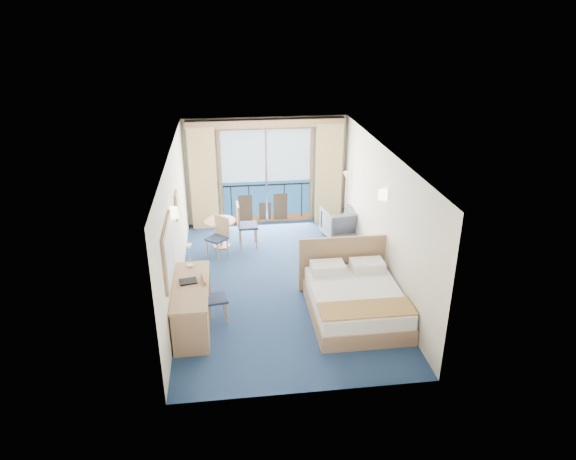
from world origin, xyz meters
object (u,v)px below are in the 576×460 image
(nightstand, at_px, (369,268))
(table_chair_b, at_px, (219,234))
(bed, at_px, (355,299))
(round_table, at_px, (221,227))
(floor_lamp, at_px, (346,186))
(desk_chair, at_px, (211,296))
(table_chair_a, at_px, (244,222))
(desk, at_px, (191,319))
(armchair, at_px, (340,223))

(nightstand, bearing_deg, table_chair_b, 153.61)
(table_chair_b, bearing_deg, nightstand, 16.20)
(bed, relative_size, table_chair_b, 2.27)
(round_table, xyz_separation_m, table_chair_b, (-0.03, -0.49, 0.03))
(floor_lamp, distance_m, desk_chair, 4.97)
(bed, xyz_separation_m, table_chair_a, (-1.83, 3.15, 0.28))
(nightstand, relative_size, table_chair_a, 0.50)
(nightstand, relative_size, desk, 0.29)
(bed, relative_size, table_chair_a, 2.00)
(nightstand, bearing_deg, bed, -116.49)
(bed, bearing_deg, table_chair_b, 131.60)
(armchair, relative_size, floor_lamp, 0.52)
(bed, distance_m, table_chair_a, 3.65)
(armchair, bearing_deg, desk_chair, 36.65)
(bed, relative_size, round_table, 2.90)
(desk_chair, relative_size, table_chair_a, 0.87)
(table_chair_b, bearing_deg, table_chair_a, 80.87)
(table_chair_a, height_order, table_chair_b, table_chair_a)
(floor_lamp, distance_m, desk, 5.64)
(floor_lamp, bearing_deg, round_table, -168.21)
(nightstand, distance_m, floor_lamp, 2.76)
(armchair, height_order, table_chair_b, table_chair_b)
(nightstand, xyz_separation_m, floor_lamp, (0.10, 2.61, 0.86))
(desk, xyz_separation_m, table_chair_b, (0.47, 3.20, 0.06))
(desk_chair, distance_m, round_table, 3.09)
(floor_lamp, bearing_deg, desk_chair, -131.10)
(table_chair_a, bearing_deg, floor_lamp, -76.85)
(bed, distance_m, round_table, 3.97)
(nightstand, xyz_separation_m, desk, (-3.47, -1.71, 0.20))
(table_chair_a, bearing_deg, desk, 162.26)
(desk_chair, relative_size, table_chair_b, 0.98)
(bed, height_order, nightstand, bed)
(nightstand, xyz_separation_m, desk_chair, (-3.15, -1.10, 0.25))
(nightstand, bearing_deg, table_chair_a, 141.57)
(floor_lamp, height_order, desk, floor_lamp)
(round_table, distance_m, table_chair_b, 0.49)
(desk, bearing_deg, table_chair_b, 81.62)
(table_chair_a, bearing_deg, desk_chair, 164.97)
(floor_lamp, xyz_separation_m, desk, (-3.57, -4.32, -0.67))
(armchair, distance_m, floor_lamp, 0.92)
(bed, xyz_separation_m, floor_lamp, (0.70, 3.83, 0.81))
(desk_chair, bearing_deg, floor_lamp, -50.20)
(bed, relative_size, nightstand, 4.05)
(round_table, xyz_separation_m, table_chair_a, (0.53, -0.04, 0.10))
(floor_lamp, xyz_separation_m, table_chair_b, (-3.10, -1.13, -0.60))
(round_table, bearing_deg, armchair, 3.69)
(bed, relative_size, desk_chair, 2.31)
(nightstand, relative_size, table_chair_b, 0.56)
(bed, xyz_separation_m, desk_chair, (-2.54, 0.11, 0.20))
(floor_lamp, height_order, desk_chair, floor_lamp)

